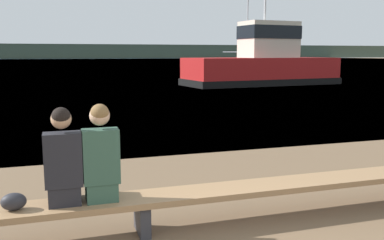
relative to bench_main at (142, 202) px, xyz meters
The scene contains 8 objects.
water_surface 123.50m from the bench_main, 89.74° to the left, with size 240.00×240.00×0.00m, color #426B8E.
far_shoreline 172.22m from the bench_main, 89.82° to the left, with size 600.00×12.00×5.48m, color #384233.
bench_main is the anchor object (origin of this frame).
person_left 0.98m from the bench_main, behind, with size 0.38×0.41×1.05m.
person_right 0.69m from the bench_main, behind, with size 0.38×0.41×1.07m.
shopping_bag 1.34m from the bench_main, behind, with size 0.25×0.18×0.18m.
tugboat_red 23.95m from the bench_main, 59.92° to the left, with size 10.55×4.77×7.38m.
moored_sailboat 35.27m from the bench_main, 62.58° to the left, with size 10.17×3.98×7.86m.
Camera 1 is at (-1.41, -2.19, 2.02)m, focal length 40.00 mm.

